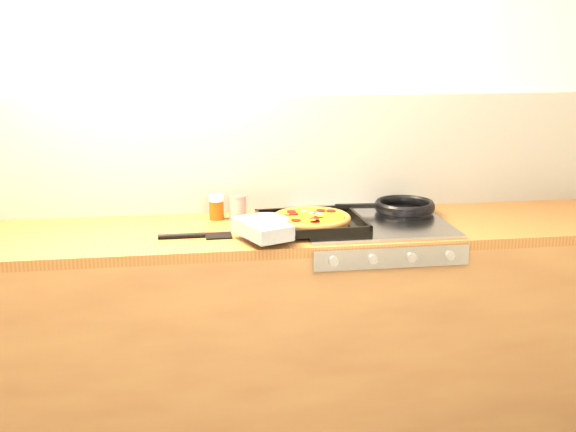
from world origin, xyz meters
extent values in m
plane|color=beige|center=(0.00, 1.40, 1.25)|extent=(3.20, 0.00, 3.20)
cube|color=white|center=(0.00, 1.39, 1.15)|extent=(3.20, 0.02, 0.50)
cube|color=olive|center=(0.00, 1.10, 0.43)|extent=(3.20, 0.60, 0.86)
cube|color=brown|center=(0.00, 1.10, 0.88)|extent=(3.20, 0.60, 0.04)
cube|color=#9C9CA1|center=(0.45, 0.80, 0.85)|extent=(0.60, 0.03, 0.08)
cylinder|color=#A5A5AA|center=(0.23, 0.78, 0.85)|extent=(0.04, 0.02, 0.04)
cylinder|color=#A5A5AA|center=(0.38, 0.78, 0.85)|extent=(0.04, 0.02, 0.04)
cylinder|color=#A5A5AA|center=(0.53, 0.78, 0.85)|extent=(0.04, 0.02, 0.04)
cylinder|color=#A5A5AA|center=(0.67, 0.78, 0.85)|extent=(0.04, 0.02, 0.04)
cube|color=#9C9CA1|center=(0.45, 1.10, 0.91)|extent=(0.60, 0.56, 0.02)
cube|color=black|center=(0.19, 1.05, 0.92)|extent=(0.42, 0.37, 0.01)
cube|color=black|center=(0.18, 1.22, 0.94)|extent=(0.40, 0.03, 0.02)
cube|color=black|center=(0.20, 0.88, 0.94)|extent=(0.40, 0.03, 0.02)
cube|color=black|center=(0.38, 1.06, 0.94)|extent=(0.03, 0.35, 0.02)
cube|color=black|center=(-0.01, 1.04, 0.94)|extent=(0.03, 0.35, 0.02)
cylinder|color=#A26D2F|center=(0.19, 1.05, 0.94)|extent=(0.32, 0.32, 0.02)
torus|color=#A26D2F|center=(0.19, 1.05, 0.95)|extent=(0.33, 0.33, 0.02)
cylinder|color=#C28517|center=(0.19, 1.05, 0.95)|extent=(0.28, 0.28, 0.01)
cylinder|color=maroon|center=(0.22, 1.03, 0.96)|extent=(0.04, 0.04, 0.01)
cylinder|color=maroon|center=(0.12, 1.12, 0.96)|extent=(0.04, 0.04, 0.01)
cylinder|color=maroon|center=(0.19, 0.96, 0.96)|extent=(0.04, 0.04, 0.01)
cylinder|color=maroon|center=(0.09, 1.06, 0.96)|extent=(0.04, 0.04, 0.01)
cylinder|color=maroon|center=(0.24, 1.12, 0.96)|extent=(0.04, 0.04, 0.01)
cylinder|color=maroon|center=(0.20, 1.09, 0.96)|extent=(0.04, 0.04, 0.01)
cylinder|color=maroon|center=(0.12, 0.98, 0.96)|extent=(0.04, 0.04, 0.01)
cylinder|color=maroon|center=(0.28, 1.11, 0.96)|extent=(0.04, 0.04, 0.01)
cylinder|color=maroon|center=(0.19, 0.96, 0.96)|extent=(0.04, 0.04, 0.01)
cylinder|color=maroon|center=(0.19, 0.99, 0.96)|extent=(0.04, 0.04, 0.01)
cylinder|color=maroon|center=(0.12, 1.09, 0.96)|extent=(0.04, 0.04, 0.01)
ellipsoid|color=gold|center=(0.11, 1.03, 0.96)|extent=(0.03, 0.02, 0.01)
ellipsoid|color=gold|center=(0.09, 1.03, 0.96)|extent=(0.03, 0.02, 0.01)
ellipsoid|color=gold|center=(0.18, 1.09, 0.96)|extent=(0.03, 0.02, 0.01)
ellipsoid|color=gold|center=(0.17, 1.13, 0.96)|extent=(0.03, 0.02, 0.01)
ellipsoid|color=gold|center=(0.18, 0.97, 0.96)|extent=(0.03, 0.02, 0.01)
ellipsoid|color=gold|center=(0.22, 1.03, 0.96)|extent=(0.03, 0.02, 0.01)
ellipsoid|color=gold|center=(0.21, 1.05, 0.96)|extent=(0.03, 0.02, 0.01)
ellipsoid|color=gold|center=(0.12, 1.02, 0.96)|extent=(0.03, 0.02, 0.01)
ellipsoid|color=gold|center=(0.19, 1.12, 0.96)|extent=(0.03, 0.02, 0.01)
ellipsoid|color=silver|center=(0.18, 1.13, 0.96)|extent=(0.03, 0.03, 0.01)
ellipsoid|color=silver|center=(0.20, 1.09, 0.96)|extent=(0.03, 0.03, 0.01)
ellipsoid|color=silver|center=(0.23, 1.07, 0.96)|extent=(0.03, 0.03, 0.01)
cube|color=black|center=(-0.03, 0.89, 0.96)|extent=(0.22, 0.28, 0.06)
ellipsoid|color=black|center=(0.01, 1.00, 0.96)|extent=(0.15, 0.15, 0.06)
cylinder|color=black|center=(0.05, 0.92, 0.96)|extent=(0.09, 0.11, 0.05)
cylinder|color=black|center=(0.62, 1.19, 0.92)|extent=(0.26, 0.26, 0.01)
torus|color=black|center=(0.62, 1.19, 0.94)|extent=(0.28, 0.28, 0.03)
cube|color=black|center=(0.42, 1.21, 0.95)|extent=(0.19, 0.04, 0.02)
cylinder|color=#AC0D16|center=(-0.09, 1.25, 0.95)|extent=(0.09, 0.09, 0.09)
cylinder|color=#B2B2B7|center=(-0.09, 1.25, 1.00)|extent=(0.09, 0.09, 0.01)
cylinder|color=#B2B2B7|center=(-0.09, 1.25, 0.90)|extent=(0.09, 0.09, 0.01)
cylinder|color=#C3390B|center=(-0.18, 1.26, 0.94)|extent=(0.06, 0.06, 0.08)
cylinder|color=silver|center=(-0.18, 1.26, 0.99)|extent=(0.06, 0.06, 0.03)
cylinder|color=#B17A4B|center=(-0.01, 1.26, 0.91)|extent=(0.26, 0.02, 0.02)
ellipsoid|color=#B17A4B|center=(0.13, 1.26, 0.91)|extent=(0.06, 0.04, 0.02)
cube|color=black|center=(-0.18, 1.00, 0.90)|extent=(0.10, 0.09, 0.01)
cylinder|color=black|center=(-0.33, 1.00, 0.91)|extent=(0.18, 0.02, 0.02)
camera|label=1|loc=(-0.32, -1.69, 1.68)|focal=45.00mm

